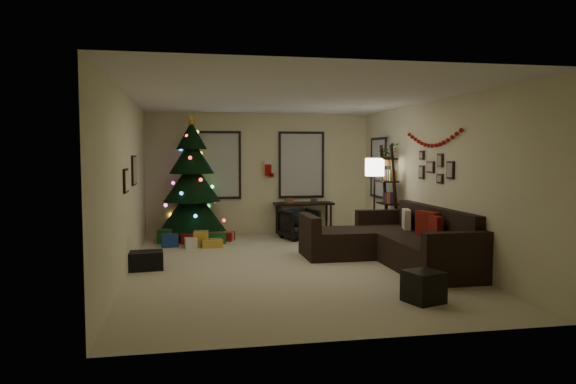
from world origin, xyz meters
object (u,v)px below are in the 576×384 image
(desk, at_px, (304,206))
(desk_chair, at_px, (299,224))
(bookshelf, at_px, (389,197))
(sofa, at_px, (395,244))
(christmas_tree, at_px, (192,186))

(desk, relative_size, desk_chair, 2.02)
(bookshelf, bearing_deg, sofa, -107.50)
(desk_chair, bearing_deg, christmas_tree, 151.34)
(sofa, distance_m, desk, 3.41)
(desk, xyz_separation_m, desk_chair, (-0.24, -0.65, -0.30))
(desk, height_order, bookshelf, bookshelf)
(christmas_tree, distance_m, desk, 2.51)
(christmas_tree, xyz_separation_m, sofa, (3.30, -3.11, -0.81))
(desk, distance_m, desk_chair, 0.76)
(christmas_tree, relative_size, bookshelf, 1.37)
(sofa, xyz_separation_m, desk_chair, (-1.09, 2.63, 0.02))
(sofa, xyz_separation_m, desk, (-0.85, 3.28, 0.32))
(sofa, bearing_deg, bookshelf, 72.50)
(sofa, height_order, desk_chair, sofa)
(bookshelf, bearing_deg, desk_chair, 146.65)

